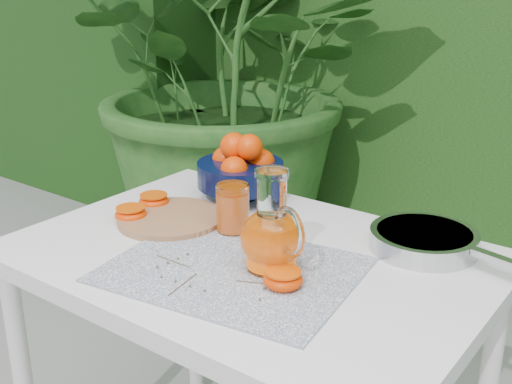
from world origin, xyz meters
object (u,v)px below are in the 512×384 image
Objects in this scene: white_table at (251,285)px; cutting_board at (171,218)px; fruit_bowl at (241,168)px; juice_pitcher at (272,236)px; saute_pan at (425,240)px.

white_table is 0.27m from cutting_board.
juice_pitcher reaches higher than fruit_bowl.
fruit_bowl is 1.40× the size of juice_pitcher.
white_table is at bearing 153.23° from juice_pitcher.
white_table is 3.45× the size of fruit_bowl.
cutting_board is (-0.25, 0.02, 0.09)m from white_table.
fruit_bowl is 0.52m from saute_pan.
saute_pan reaches higher than cutting_board.
white_table is 3.95× the size of cutting_board.
juice_pitcher is (0.34, -0.06, 0.07)m from cutting_board.
juice_pitcher reaches higher than white_table.
saute_pan is at bearing 38.15° from white_table.
fruit_bowl is 0.43m from juice_pitcher.
saute_pan is (0.51, -0.02, -0.06)m from fruit_bowl.
cutting_board is 0.59m from saute_pan.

